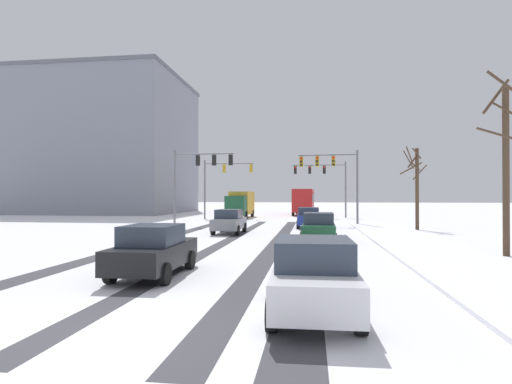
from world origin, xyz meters
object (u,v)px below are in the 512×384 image
(traffic_signal_far_right, at_px, (324,176))
(car_grey_second, at_px, (229,221))
(car_black_fourth, at_px, (154,250))
(bus_oncoming, at_px, (304,200))
(traffic_signal_near_left, at_px, (198,170))
(bare_tree_sidewalk_mid, at_px, (416,184))
(bare_tree_sidewalk_near, at_px, (506,161))
(traffic_signal_near_right, at_px, (333,170))
(car_white_fifth, at_px, (314,276))
(office_building_far_left_block, at_px, (101,146))
(box_truck_delivery, at_px, (241,204))
(car_dark_green_third, at_px, (319,227))
(car_blue_lead, at_px, (308,217))
(traffic_signal_far_left, at_px, (222,177))

(traffic_signal_far_right, relative_size, car_grey_second, 1.58)
(car_black_fourth, relative_size, bus_oncoming, 0.37)
(traffic_signal_near_left, relative_size, bare_tree_sidewalk_mid, 1.03)
(car_grey_second, relative_size, bare_tree_sidewalk_near, 0.53)
(traffic_signal_far_right, bearing_deg, traffic_signal_near_left, -128.26)
(traffic_signal_near_right, relative_size, bus_oncoming, 0.59)
(car_grey_second, xyz_separation_m, car_white_fifth, (5.51, -17.95, 0.00))
(office_building_far_left_block, bearing_deg, box_truck_delivery, -26.69)
(traffic_signal_far_right, relative_size, bare_tree_sidewalk_mid, 1.03)
(bare_tree_sidewalk_near, bearing_deg, bare_tree_sidewalk_mid, 91.54)
(box_truck_delivery, relative_size, bare_tree_sidewalk_near, 0.95)
(traffic_signal_near_left, distance_m, bare_tree_sidewalk_mid, 17.55)
(car_grey_second, distance_m, car_white_fifth, 18.77)
(traffic_signal_near_right, height_order, bare_tree_sidewalk_near, bare_tree_sidewalk_near)
(car_black_fourth, bearing_deg, traffic_signal_near_left, 102.32)
(box_truck_delivery, xyz_separation_m, bare_tree_sidewalk_near, (16.20, -27.78, 2.35))
(traffic_signal_far_right, distance_m, office_building_far_left_block, 35.21)
(car_dark_green_third, height_order, office_building_far_left_block, office_building_far_left_block)
(traffic_signal_far_right, height_order, car_blue_lead, traffic_signal_far_right)
(traffic_signal_near_left, xyz_separation_m, box_truck_delivery, (1.53, 12.40, -3.13))
(traffic_signal_far_left, height_order, bare_tree_sidewalk_near, bare_tree_sidewalk_near)
(traffic_signal_far_right, distance_m, bare_tree_sidewalk_near, 30.20)
(traffic_signal_far_right, xyz_separation_m, bare_tree_sidewalk_mid, (6.27, -16.19, -1.38))
(car_grey_second, bearing_deg, car_black_fourth, -87.89)
(box_truck_delivery, bearing_deg, car_grey_second, -82.28)
(car_blue_lead, bearing_deg, traffic_signal_far_right, 83.67)
(car_black_fourth, bearing_deg, car_white_fifth, -34.66)
(bus_oncoming, bearing_deg, traffic_signal_far_left, -127.98)
(bare_tree_sidewalk_near, bearing_deg, traffic_signal_near_left, 139.07)
(box_truck_delivery, relative_size, bare_tree_sidewalk_mid, 1.18)
(car_black_fourth, xyz_separation_m, bus_oncoming, (3.94, 42.99, 1.18))
(traffic_signal_far_left, height_order, office_building_far_left_block, office_building_far_left_block)
(traffic_signal_near_left, height_order, office_building_far_left_block, office_building_far_left_block)
(box_truck_delivery, bearing_deg, traffic_signal_near_left, -97.02)
(traffic_signal_near_right, bearing_deg, box_truck_delivery, 134.44)
(car_grey_second, relative_size, car_black_fourth, 1.00)
(bare_tree_sidewalk_mid, relative_size, office_building_far_left_block, 0.25)
(car_grey_second, height_order, bare_tree_sidewalk_near, bare_tree_sidewalk_near)
(bare_tree_sidewalk_near, bearing_deg, box_truck_delivery, 120.25)
(car_blue_lead, height_order, bare_tree_sidewalk_mid, bare_tree_sidewalk_mid)
(car_white_fifth, height_order, box_truck_delivery, box_truck_delivery)
(traffic_signal_far_left, bearing_deg, bare_tree_sidewalk_mid, -35.05)
(car_black_fourth, relative_size, bare_tree_sidewalk_near, 0.53)
(car_white_fifth, bearing_deg, bare_tree_sidewalk_near, 49.64)
(box_truck_delivery, bearing_deg, bus_oncoming, 52.25)
(office_building_far_left_block, bearing_deg, bus_oncoming, -5.12)
(car_white_fifth, xyz_separation_m, bus_oncoming, (-1.04, 46.43, 1.18))
(box_truck_delivery, bearing_deg, car_white_fifth, -77.69)
(traffic_signal_far_right, xyz_separation_m, car_black_fourth, (-6.42, -35.50, -3.98))
(car_grey_second, bearing_deg, bare_tree_sidewalk_mid, 19.98)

